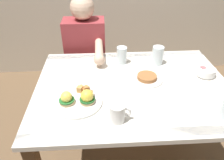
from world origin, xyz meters
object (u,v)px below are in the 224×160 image
at_px(fruit_bowl, 206,72).
at_px(fork, 167,102).
at_px(side_plate, 147,78).
at_px(diner_person, 86,55).
at_px(water_glass_far, 122,56).
at_px(coffee_mug, 118,112).
at_px(eggs_benedict_plate, 78,99).
at_px(dining_table, 132,98).
at_px(water_glass_extra, 157,56).

xyz_separation_m(fruit_bowl, fork, (-0.32, -0.25, -0.03)).
bearing_deg(side_plate, fruit_bowl, 3.99).
bearing_deg(diner_person, water_glass_far, -49.03).
distance_m(water_glass_far, diner_person, 0.45).
height_order(fork, diner_person, diner_person).
bearing_deg(coffee_mug, fruit_bowl, 31.75).
height_order(water_glass_far, side_plate, water_glass_far).
bearing_deg(coffee_mug, eggs_benedict_plate, 144.45).
relative_size(eggs_benedict_plate, diner_person, 0.24).
xyz_separation_m(fruit_bowl, coffee_mug, (-0.61, -0.38, 0.02)).
distance_m(fruit_bowl, fork, 0.41).
xyz_separation_m(fruit_bowl, side_plate, (-0.40, -0.03, -0.02)).
xyz_separation_m(dining_table, fork, (0.16, -0.18, 0.11)).
distance_m(eggs_benedict_plate, side_plate, 0.47).
bearing_deg(eggs_benedict_plate, side_plate, 26.17).
bearing_deg(side_plate, water_glass_far, 120.61).
height_order(water_glass_extra, diner_person, diner_person).
height_order(side_plate, diner_person, diner_person).
bearing_deg(dining_table, water_glass_far, 99.36).
bearing_deg(dining_table, side_plate, 26.99).
xyz_separation_m(fork, water_glass_extra, (0.04, 0.44, 0.05)).
bearing_deg(fruit_bowl, dining_table, -171.30).
bearing_deg(diner_person, eggs_benedict_plate, -90.27).
xyz_separation_m(dining_table, fruit_bowl, (0.49, 0.07, 0.14)).
height_order(fruit_bowl, side_plate, fruit_bowl).
height_order(eggs_benedict_plate, water_glass_far, water_glass_far).
bearing_deg(fruit_bowl, fork, -141.93).
bearing_deg(dining_table, fork, -47.49).
bearing_deg(water_glass_extra, eggs_benedict_plate, -142.05).
bearing_deg(water_glass_extra, diner_person, 146.98).
xyz_separation_m(eggs_benedict_plate, side_plate, (0.42, 0.21, -0.01)).
distance_m(eggs_benedict_plate, water_glass_extra, 0.68).
bearing_deg(side_plate, water_glass_extra, 61.54).
xyz_separation_m(eggs_benedict_plate, water_glass_extra, (0.53, 0.42, 0.03)).
bearing_deg(fruit_bowl, eggs_benedict_plate, -164.00).
xyz_separation_m(eggs_benedict_plate, fruit_bowl, (0.81, 0.23, 0.01)).
distance_m(water_glass_far, side_plate, 0.28).
xyz_separation_m(dining_table, eggs_benedict_plate, (-0.33, -0.16, 0.13)).
distance_m(fork, water_glass_extra, 0.44).
xyz_separation_m(water_glass_far, side_plate, (0.14, -0.23, -0.04)).
bearing_deg(fruit_bowl, diner_person, 147.04).
distance_m(coffee_mug, fork, 0.32).
bearing_deg(water_glass_extra, fruit_bowl, -32.86).
relative_size(eggs_benedict_plate, coffee_mug, 2.43).
bearing_deg(fork, water_glass_far, 114.55).
relative_size(water_glass_extra, side_plate, 0.65).
height_order(coffee_mug, side_plate, coffee_mug).
bearing_deg(coffee_mug, diner_person, 102.42).
height_order(eggs_benedict_plate, water_glass_extra, water_glass_extra).
bearing_deg(side_plate, coffee_mug, -121.65).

